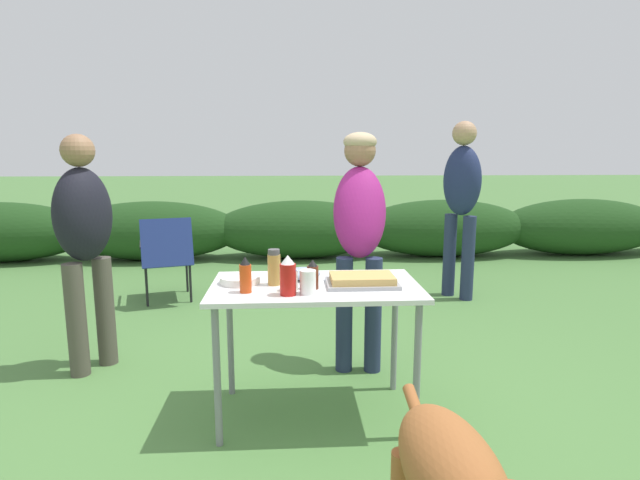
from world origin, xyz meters
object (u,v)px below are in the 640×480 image
at_px(food_tray, 362,280).
at_px(hot_sauce_bottle, 245,275).
at_px(plate_stack, 240,280).
at_px(ketchup_bottle, 288,276).
at_px(paper_cup_stack, 308,282).
at_px(bbq_sauce_bottle, 313,275).
at_px(mayo_bottle, 292,278).
at_px(spice_jar, 274,268).
at_px(standing_person_in_dark_puffer, 84,234).
at_px(camp_chair_green_behind_table, 167,255).
at_px(mixing_bowl, 303,273).
at_px(folding_table, 315,298).
at_px(standing_person_in_navy_coat, 359,222).
at_px(standing_person_in_olive_jacket, 462,194).

xyz_separation_m(food_tray, hot_sauce_bottle, (-0.60, -0.10, 0.06)).
distance_m(plate_stack, ketchup_bottle, 0.36).
bearing_deg(paper_cup_stack, bbq_sauce_bottle, 73.32).
xyz_separation_m(mayo_bottle, hot_sauce_bottle, (-0.23, -0.02, 0.02)).
height_order(spice_jar, standing_person_in_dark_puffer, standing_person_in_dark_puffer).
bearing_deg(camp_chair_green_behind_table, spice_jar, -79.46).
bearing_deg(bbq_sauce_bottle, mixing_bowl, 101.94).
bearing_deg(hot_sauce_bottle, bbq_sauce_bottle, 8.35).
relative_size(hot_sauce_bottle, camp_chair_green_behind_table, 0.22).
relative_size(food_tray, mixing_bowl, 1.98).
bearing_deg(camp_chair_green_behind_table, mayo_bottle, -78.83).
bearing_deg(standing_person_in_dark_puffer, hot_sauce_bottle, -92.77).
xyz_separation_m(hot_sauce_bottle, camp_chair_green_behind_table, (-0.96, 2.33, -0.36)).
relative_size(plate_stack, hot_sauce_bottle, 1.18).
bearing_deg(hot_sauce_bottle, folding_table, 20.20).
distance_m(standing_person_in_navy_coat, standing_person_in_olive_jacket, 1.95).
distance_m(paper_cup_stack, camp_chair_green_behind_table, 2.72).
distance_m(folding_table, mixing_bowl, 0.17).
bearing_deg(mayo_bottle, mixing_bowl, 74.24).
xyz_separation_m(bbq_sauce_bottle, camp_chair_green_behind_table, (-1.30, 2.29, -0.34)).
distance_m(paper_cup_stack, spice_jar, 0.25).
distance_m(hot_sauce_bottle, camp_chair_green_behind_table, 2.55).
relative_size(folding_table, standing_person_in_navy_coat, 0.70).
xyz_separation_m(standing_person_in_navy_coat, camp_chair_green_behind_table, (-1.64, 1.54, -0.51)).
height_order(paper_cup_stack, bbq_sauce_bottle, bbq_sauce_bottle).
bearing_deg(bbq_sauce_bottle, mayo_bottle, -165.17).
xyz_separation_m(mixing_bowl, standing_person_in_navy_coat, (0.38, 0.54, 0.21)).
bearing_deg(mayo_bottle, standing_person_in_navy_coat, 59.78).
bearing_deg(spice_jar, mayo_bottle, -52.32).
bearing_deg(ketchup_bottle, plate_stack, 137.13).
xyz_separation_m(ketchup_bottle, camp_chair_green_behind_table, (-1.17, 2.39, -0.37)).
relative_size(mixing_bowl, spice_jar, 0.99).
bearing_deg(standing_person_in_olive_jacket, hot_sauce_bottle, -76.04).
height_order(hot_sauce_bottle, standing_person_in_dark_puffer, standing_person_in_dark_puffer).
xyz_separation_m(food_tray, bbq_sauce_bottle, (-0.26, -0.05, 0.05)).
height_order(folding_table, paper_cup_stack, paper_cup_stack).
bearing_deg(mixing_bowl, spice_jar, -143.88).
bearing_deg(bbq_sauce_bottle, standing_person_in_navy_coat, 65.34).
distance_m(mixing_bowl, camp_chair_green_behind_table, 2.45).
xyz_separation_m(paper_cup_stack, standing_person_in_olive_jacket, (1.58, 2.37, 0.24)).
height_order(food_tray, standing_person_in_olive_jacket, standing_person_in_olive_jacket).
bearing_deg(ketchup_bottle, standing_person_in_olive_jacket, 54.88).
xyz_separation_m(mixing_bowl, bbq_sauce_bottle, (0.04, -0.20, 0.04)).
bearing_deg(camp_chair_green_behind_table, food_tray, -71.13).
bearing_deg(plate_stack, standing_person_in_dark_puffer, 149.07).
bearing_deg(camp_chair_green_behind_table, standing_person_in_navy_coat, -59.32).
distance_m(paper_cup_stack, ketchup_bottle, 0.10).
bearing_deg(bbq_sauce_bottle, ketchup_bottle, -139.57).
relative_size(spice_jar, ketchup_bottle, 0.96).
bearing_deg(mixing_bowl, hot_sauce_bottle, -139.34).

